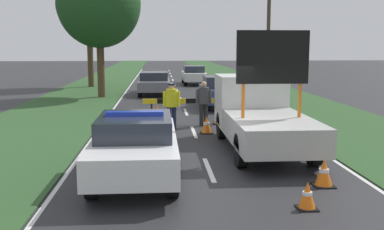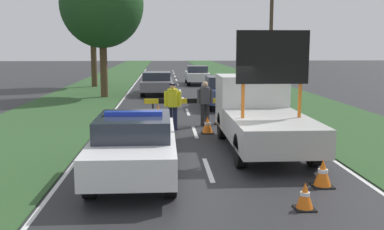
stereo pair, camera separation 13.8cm
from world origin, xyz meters
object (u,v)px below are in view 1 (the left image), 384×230
at_px(queued_car_van_white, 194,75).
at_px(roadside_tree_near_right, 99,4).
at_px(traffic_cone_near_police, 206,125).
at_px(utility_pole, 268,32).
at_px(traffic_cone_lane_edge, 324,173).
at_px(queued_car_hatch_blue, 219,91).
at_px(pedestrian_civilian, 204,100).
at_px(traffic_cone_behind_barrier, 157,112).
at_px(work_truck, 259,113).
at_px(traffic_cone_centre_front, 307,196).
at_px(police_officer, 172,102).
at_px(police_car, 136,144).
at_px(queued_car_suv_grey, 154,83).
at_px(traffic_cone_near_truck, 218,117).
at_px(roadside_tree_near_left, 89,4).
at_px(road_barrier, 186,103).

bearing_deg(queued_car_van_white, roadside_tree_near_right, 54.92).
xyz_separation_m(traffic_cone_near_police, utility_pole, (4.35, 9.25, 3.45)).
relative_size(traffic_cone_lane_edge, queued_car_hatch_blue, 0.15).
xyz_separation_m(pedestrian_civilian, traffic_cone_behind_barrier, (-1.80, 1.62, -0.68)).
relative_size(work_truck, utility_pole, 0.77).
bearing_deg(traffic_cone_centre_front, queued_car_van_white, 90.04).
bearing_deg(police_officer, traffic_cone_lane_edge, 117.57).
height_order(police_car, traffic_cone_centre_front, police_car).
distance_m(traffic_cone_centre_front, queued_car_hatch_blue, 14.18).
distance_m(pedestrian_civilian, roadside_tree_near_right, 11.86).
xyz_separation_m(queued_car_suv_grey, queued_car_van_white, (3.04, 7.05, 0.03)).
height_order(pedestrian_civilian, traffic_cone_centre_front, pedestrian_civilian).
distance_m(traffic_cone_centre_front, traffic_cone_near_truck, 9.26).
bearing_deg(traffic_cone_lane_edge, pedestrian_civilian, 103.78).
distance_m(police_officer, traffic_cone_behind_barrier, 2.59).
distance_m(traffic_cone_behind_barrier, utility_pole, 9.32).
bearing_deg(traffic_cone_lane_edge, roadside_tree_near_left, 109.39).
bearing_deg(work_truck, traffic_cone_behind_barrier, -58.03).
bearing_deg(work_truck, traffic_cone_lane_edge, 100.60).
bearing_deg(road_barrier, traffic_cone_centre_front, -87.20).
distance_m(traffic_cone_behind_barrier, queued_car_suv_grey, 9.82).
bearing_deg(roadside_tree_near_left, road_barrier, -69.74).
relative_size(traffic_cone_centre_front, roadside_tree_near_right, 0.07).
distance_m(queued_car_van_white, roadside_tree_near_left, 9.47).
distance_m(work_truck, utility_pole, 12.20).
height_order(traffic_cone_near_police, roadside_tree_near_right, roadside_tree_near_right).
bearing_deg(traffic_cone_centre_front, roadside_tree_near_right, 108.10).
relative_size(police_car, roadside_tree_near_left, 0.58).
bearing_deg(traffic_cone_centre_front, work_truck, 87.49).
distance_m(traffic_cone_near_police, roadside_tree_near_left, 20.10).
bearing_deg(roadside_tree_near_left, traffic_cone_near_truck, -65.94).
relative_size(traffic_cone_near_truck, roadside_tree_near_right, 0.07).
bearing_deg(work_truck, traffic_cone_near_police, -57.35).
distance_m(road_barrier, police_officer, 1.31).
distance_m(police_car, police_officer, 5.85).
xyz_separation_m(traffic_cone_centre_front, roadside_tree_near_right, (-6.12, 18.71, 5.10)).
bearing_deg(pedestrian_civilian, traffic_cone_centre_front, -89.01).
bearing_deg(traffic_cone_near_police, queued_car_suv_grey, 98.60).
distance_m(queued_car_suv_grey, utility_pole, 7.89).
bearing_deg(police_officer, police_car, 83.31).
height_order(road_barrier, traffic_cone_near_police, road_barrier).
relative_size(queued_car_suv_grey, roadside_tree_near_right, 0.59).
xyz_separation_m(traffic_cone_near_truck, queued_car_hatch_blue, (0.70, 4.92, 0.49)).
height_order(traffic_cone_near_police, traffic_cone_behind_barrier, traffic_cone_behind_barrier).
height_order(police_officer, roadside_tree_near_left, roadside_tree_near_left).
xyz_separation_m(police_car, traffic_cone_lane_edge, (4.09, -1.03, -0.47)).
height_order(police_officer, queued_car_suv_grey, police_officer).
relative_size(queued_car_hatch_blue, roadside_tree_near_right, 0.52).
bearing_deg(roadside_tree_near_right, pedestrian_civilian, -62.69).
xyz_separation_m(roadside_tree_near_left, roadside_tree_near_right, (1.61, -6.84, -0.57)).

